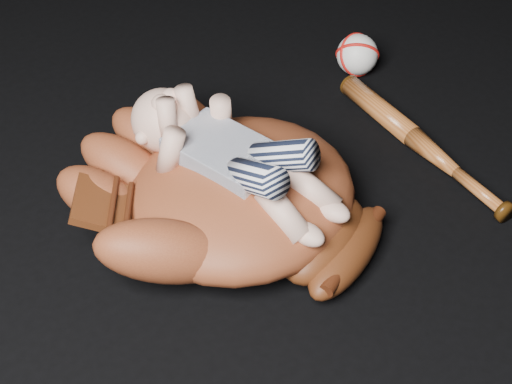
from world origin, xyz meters
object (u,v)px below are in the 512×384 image
Objects in this scene: baseball_bat at (422,144)px; baseball at (357,55)px; newborn_baby at (240,157)px; baseball_glove at (241,185)px.

baseball is (0.08, 0.24, 0.02)m from baseball_bat.
newborn_baby is 0.90× the size of baseball_bat.
baseball_glove is at bearing 173.26° from baseball_bat.
baseball is (0.42, 0.20, -0.09)m from newborn_baby.
baseball_bat is at bearing -29.92° from baseball_glove.
newborn_baby is 0.36m from baseball_bat.
baseball_glove is 0.47m from baseball.
baseball_glove reaches higher than baseball_bat.
newborn_baby reaches higher than baseball_glove.
baseball_glove is 1.25× the size of baseball_bat.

